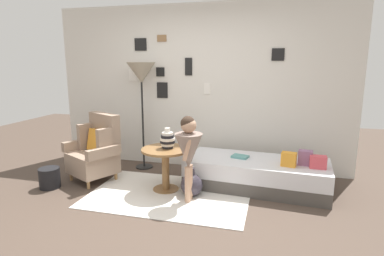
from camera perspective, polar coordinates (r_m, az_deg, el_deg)
The scene contains 15 objects.
ground_plane at distance 3.68m, azimuth -6.29°, elevation -15.94°, with size 12.00×12.00×0.00m, color #4C3D33.
gallery_wall at distance 5.14m, azimuth 1.22°, elevation 7.23°, with size 4.80×0.12×2.60m.
rug at distance 4.26m, azimuth -4.09°, elevation -11.84°, with size 2.06×1.36×0.01m, color silver.
armchair at distance 4.86m, azimuth -16.83°, elevation -3.88°, with size 0.90×0.82×0.97m.
daybed at distance 4.50m, azimuth 11.46°, elevation -8.05°, with size 1.96×0.94×0.40m.
pillow_head at distance 4.29m, azimuth 21.70°, elevation -5.70°, with size 0.20×0.12×0.16m, color #D64C56.
pillow_mid at distance 4.36m, azimuth 19.68°, elevation -5.06°, with size 0.17×0.12×0.19m, color gray.
pillow_back at distance 4.25m, azimuth 16.99°, elevation -5.40°, with size 0.18×0.12×0.18m, color orange.
side_table at distance 4.28m, azimuth -4.79°, elevation -5.75°, with size 0.64×0.64×0.58m.
vase_striped at distance 4.23m, azimuth -4.42°, elevation -2.12°, with size 0.20×0.20×0.27m.
floor_lamp at distance 5.08m, azimuth -9.09°, elevation 9.20°, with size 0.45×0.45×1.71m.
person_child at distance 3.85m, azimuth -0.61°, elevation -3.64°, with size 0.34×0.34×1.08m.
book_on_daybed at distance 4.49m, azimuth 8.63°, elevation -5.09°, with size 0.22×0.16×0.03m, color #579997.
demijohn_near at distance 4.17m, azimuth -0.06°, elevation -10.16°, with size 0.29×0.29×0.38m.
magazine_basket at distance 4.85m, azimuth -24.22°, elevation -8.17°, with size 0.28×0.28×0.28m, color black.
Camera 1 is at (1.20, -3.03, 1.71)m, focal length 29.68 mm.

